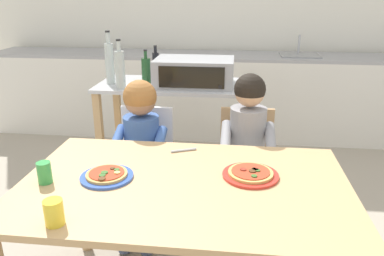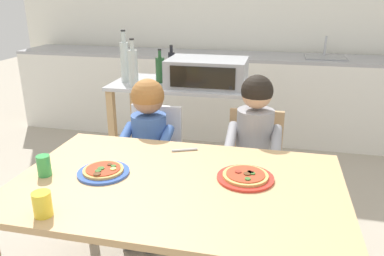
{
  "view_description": "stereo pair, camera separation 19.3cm",
  "coord_description": "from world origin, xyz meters",
  "px_view_note": "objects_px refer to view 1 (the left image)",
  "views": [
    {
      "loc": [
        0.21,
        -1.5,
        1.53
      ],
      "look_at": [
        0.0,
        0.3,
        0.87
      ],
      "focal_mm": 35.57,
      "sensor_mm": 36.0,
      "label": 1
    },
    {
      "loc": [
        0.4,
        -1.47,
        1.53
      ],
      "look_at": [
        0.0,
        0.3,
        0.87
      ],
      "focal_mm": 35.57,
      "sensor_mm": 36.0,
      "label": 2
    }
  ],
  "objects_px": {
    "bottle_slim_sauce": "(120,69)",
    "pizza_plate_red_rimmed": "(251,174)",
    "bottle_squat_spirits": "(146,70)",
    "serving_spoon": "(184,150)",
    "bottle_dark_olive_oil": "(110,62)",
    "bottle_clear_vinegar": "(156,64)",
    "drinking_cup_yellow": "(54,212)",
    "dining_table": "(184,199)",
    "drinking_cup_green": "(44,173)",
    "toaster_oven": "(194,72)",
    "dining_chair_right": "(246,163)",
    "child_in_grey_shirt": "(247,141)",
    "kitchen_island_cart": "(175,122)",
    "pizza_plate_blue_rimmed": "(107,176)",
    "dining_chair_left": "(145,161)",
    "child_in_blue_striped_shirt": "(140,140)"
  },
  "relations": [
    {
      "from": "bottle_dark_olive_oil",
      "to": "bottle_clear_vinegar",
      "type": "xyz_separation_m",
      "value": [
        0.28,
        0.26,
        -0.05
      ]
    },
    {
      "from": "bottle_slim_sauce",
      "to": "dining_chair_left",
      "type": "xyz_separation_m",
      "value": [
        0.22,
        -0.27,
        -0.55
      ]
    },
    {
      "from": "pizza_plate_blue_rimmed",
      "to": "pizza_plate_red_rimmed",
      "type": "bearing_deg",
      "value": 8.35
    },
    {
      "from": "bottle_slim_sauce",
      "to": "dining_chair_left",
      "type": "distance_m",
      "value": 0.65
    },
    {
      "from": "serving_spoon",
      "to": "child_in_grey_shirt",
      "type": "bearing_deg",
      "value": 40.49
    },
    {
      "from": "child_in_grey_shirt",
      "to": "drinking_cup_yellow",
      "type": "relative_size",
      "value": 10.77
    },
    {
      "from": "dining_table",
      "to": "drinking_cup_yellow",
      "type": "xyz_separation_m",
      "value": [
        -0.43,
        -0.38,
        0.14
      ]
    },
    {
      "from": "kitchen_island_cart",
      "to": "pizza_plate_red_rimmed",
      "type": "height_order",
      "value": "kitchen_island_cart"
    },
    {
      "from": "dining_table",
      "to": "dining_chair_left",
      "type": "height_order",
      "value": "dining_chair_left"
    },
    {
      "from": "dining_table",
      "to": "child_in_blue_striped_shirt",
      "type": "height_order",
      "value": "child_in_blue_striped_shirt"
    },
    {
      "from": "kitchen_island_cart",
      "to": "serving_spoon",
      "type": "relative_size",
      "value": 7.93
    },
    {
      "from": "dining_chair_right",
      "to": "serving_spoon",
      "type": "distance_m",
      "value": 0.6
    },
    {
      "from": "child_in_grey_shirt",
      "to": "toaster_oven",
      "type": "bearing_deg",
      "value": 126.51
    },
    {
      "from": "bottle_slim_sauce",
      "to": "pizza_plate_red_rimmed",
      "type": "height_order",
      "value": "bottle_slim_sauce"
    },
    {
      "from": "dining_table",
      "to": "child_in_grey_shirt",
      "type": "height_order",
      "value": "child_in_grey_shirt"
    },
    {
      "from": "drinking_cup_yellow",
      "to": "serving_spoon",
      "type": "height_order",
      "value": "drinking_cup_yellow"
    },
    {
      "from": "bottle_dark_olive_oil",
      "to": "bottle_squat_spirits",
      "type": "bearing_deg",
      "value": 9.2
    },
    {
      "from": "serving_spoon",
      "to": "child_in_blue_striped_shirt",
      "type": "bearing_deg",
      "value": 140.17
    },
    {
      "from": "bottle_clear_vinegar",
      "to": "dining_table",
      "type": "distance_m",
      "value": 1.49
    },
    {
      "from": "toaster_oven",
      "to": "dining_chair_right",
      "type": "height_order",
      "value": "toaster_oven"
    },
    {
      "from": "bottle_slim_sauce",
      "to": "child_in_grey_shirt",
      "type": "height_order",
      "value": "bottle_slim_sauce"
    },
    {
      "from": "child_in_blue_striped_shirt",
      "to": "pizza_plate_red_rimmed",
      "type": "bearing_deg",
      "value": -37.8
    },
    {
      "from": "bottle_slim_sauce",
      "to": "drinking_cup_green",
      "type": "relative_size",
      "value": 3.42
    },
    {
      "from": "dining_chair_left",
      "to": "child_in_grey_shirt",
      "type": "height_order",
      "value": "child_in_grey_shirt"
    },
    {
      "from": "bottle_slim_sauce",
      "to": "drinking_cup_yellow",
      "type": "height_order",
      "value": "bottle_slim_sauce"
    },
    {
      "from": "toaster_oven",
      "to": "bottle_slim_sauce",
      "type": "height_order",
      "value": "bottle_slim_sauce"
    },
    {
      "from": "bottle_slim_sauce",
      "to": "child_in_grey_shirt",
      "type": "distance_m",
      "value": 1.0
    },
    {
      "from": "kitchen_island_cart",
      "to": "drinking_cup_yellow",
      "type": "relative_size",
      "value": 11.29
    },
    {
      "from": "bottle_dark_olive_oil",
      "to": "dining_chair_right",
      "type": "distance_m",
      "value": 1.2
    },
    {
      "from": "bottle_dark_olive_oil",
      "to": "drinking_cup_green",
      "type": "xyz_separation_m",
      "value": [
        0.08,
        -1.2,
        -0.27
      ]
    },
    {
      "from": "bottle_dark_olive_oil",
      "to": "pizza_plate_red_rimmed",
      "type": "relative_size",
      "value": 1.45
    },
    {
      "from": "pizza_plate_blue_rimmed",
      "to": "kitchen_island_cart",
      "type": "bearing_deg",
      "value": 83.94
    },
    {
      "from": "bottle_clear_vinegar",
      "to": "serving_spoon",
      "type": "xyz_separation_m",
      "value": [
        0.36,
        -1.04,
        -0.26
      ]
    },
    {
      "from": "bottle_dark_olive_oil",
      "to": "pizza_plate_red_rimmed",
      "type": "bearing_deg",
      "value": -46.35
    },
    {
      "from": "pizza_plate_red_rimmed",
      "to": "toaster_oven",
      "type": "bearing_deg",
      "value": 109.7
    },
    {
      "from": "toaster_oven",
      "to": "drinking_cup_yellow",
      "type": "distance_m",
      "value": 1.58
    },
    {
      "from": "dining_chair_right",
      "to": "bottle_slim_sauce",
      "type": "bearing_deg",
      "value": 165.15
    },
    {
      "from": "dining_chair_left",
      "to": "dining_chair_right",
      "type": "bearing_deg",
      "value": 3.58
    },
    {
      "from": "bottle_squat_spirits",
      "to": "serving_spoon",
      "type": "height_order",
      "value": "bottle_squat_spirits"
    },
    {
      "from": "bottle_dark_olive_oil",
      "to": "serving_spoon",
      "type": "xyz_separation_m",
      "value": [
        0.64,
        -0.78,
        -0.32
      ]
    },
    {
      "from": "dining_chair_right",
      "to": "child_in_grey_shirt",
      "type": "height_order",
      "value": "child_in_grey_shirt"
    },
    {
      "from": "pizza_plate_blue_rimmed",
      "to": "drinking_cup_green",
      "type": "xyz_separation_m",
      "value": [
        -0.26,
        -0.07,
        0.04
      ]
    },
    {
      "from": "bottle_squat_spirits",
      "to": "dining_chair_left",
      "type": "bearing_deg",
      "value": -80.04
    },
    {
      "from": "drinking_cup_yellow",
      "to": "serving_spoon",
      "type": "xyz_separation_m",
      "value": [
        0.38,
        0.72,
        -0.04
      ]
    },
    {
      "from": "toaster_oven",
      "to": "bottle_dark_olive_oil",
      "type": "bearing_deg",
      "value": -177.68
    },
    {
      "from": "dining_table",
      "to": "drinking_cup_green",
      "type": "xyz_separation_m",
      "value": [
        -0.61,
        -0.08,
        0.14
      ]
    },
    {
      "from": "pizza_plate_red_rimmed",
      "to": "serving_spoon",
      "type": "distance_m",
      "value": 0.43
    },
    {
      "from": "pizza_plate_red_rimmed",
      "to": "serving_spoon",
      "type": "height_order",
      "value": "pizza_plate_red_rimmed"
    },
    {
      "from": "bottle_dark_olive_oil",
      "to": "drinking_cup_green",
      "type": "distance_m",
      "value": 1.24
    },
    {
      "from": "bottle_dark_olive_oil",
      "to": "pizza_plate_blue_rimmed",
      "type": "xyz_separation_m",
      "value": [
        0.33,
        -1.13,
        -0.31
      ]
    }
  ]
}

